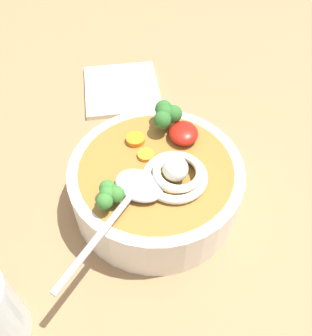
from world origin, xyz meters
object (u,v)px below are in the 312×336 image
at_px(soup_spoon, 132,194).
at_px(folded_napkin, 122,89).
at_px(soup_bowl, 156,185).
at_px(noodle_pile, 176,175).

xyz_separation_m(soup_spoon, folded_napkin, (0.29, 0.00, -0.07)).
relative_size(soup_bowl, noodle_pile, 2.54).
xyz_separation_m(soup_bowl, folded_napkin, (0.24, 0.04, -0.03)).
xyz_separation_m(soup_bowl, noodle_pile, (-0.02, -0.02, 0.04)).
xyz_separation_m(soup_bowl, soup_spoon, (-0.04, 0.03, 0.04)).
relative_size(soup_bowl, folded_napkin, 1.58).
height_order(soup_bowl, folded_napkin, soup_bowl).
height_order(noodle_pile, folded_napkin, noodle_pile).
bearing_deg(soup_spoon, folded_napkin, -142.16).
height_order(soup_bowl, soup_spoon, soup_spoon).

